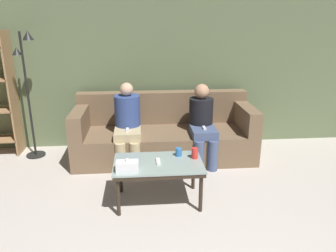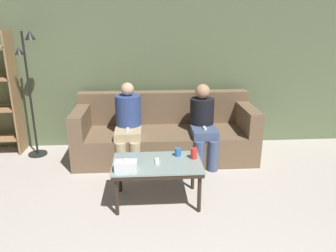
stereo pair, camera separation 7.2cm
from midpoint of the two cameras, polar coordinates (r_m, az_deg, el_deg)
wall_back at (r=4.89m, az=-0.50°, el=11.53°), size 12.00×0.06×2.60m
couch at (r=4.62m, az=-0.09°, el=-1.51°), size 2.44×0.91×0.87m
coffee_table at (r=3.44m, az=-1.29°, el=-7.03°), size 0.92×0.57×0.45m
cup_near_left at (r=3.55m, az=2.32°, el=-4.56°), size 0.07×0.07×0.09m
cup_near_right at (r=3.50m, az=5.12°, el=-4.77°), size 0.07×0.07×0.12m
tissue_box at (r=3.25m, az=-6.72°, el=-6.86°), size 0.22×0.12×0.13m
game_remote at (r=3.41m, az=-1.30°, el=-6.18°), size 0.04×0.15×0.02m
standing_lamp at (r=4.81m, az=-22.55°, el=7.13°), size 0.31×0.26×1.73m
seated_person_left_end at (r=4.33m, az=-6.47°, el=0.71°), size 0.34×0.64×1.08m
seated_person_mid_left at (r=4.39m, az=6.58°, el=0.67°), size 0.32×0.65×1.05m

